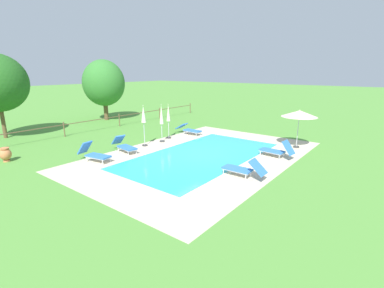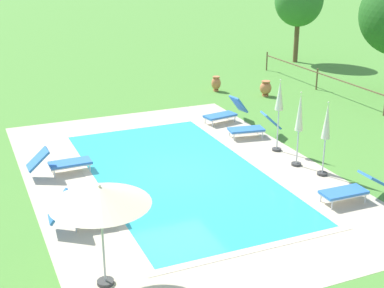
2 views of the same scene
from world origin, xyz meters
name	(u,v)px [view 1 (image 1 of 2)]	position (x,y,z in m)	size (l,w,h in m)	color
ground_plane	(201,155)	(0.00, 0.00, 0.00)	(160.00, 160.00, 0.00)	#518E38
pool_deck_paving	(201,155)	(0.00, 0.00, 0.00)	(13.58, 9.00, 0.01)	beige
swimming_pool_water	(201,155)	(0.00, 0.00, 0.01)	(9.54, 4.96, 0.01)	#2DB7C6
pool_coping_rim	(201,155)	(0.00, 0.00, 0.01)	(10.02, 5.44, 0.01)	beige
sun_lounger_north_near_steps	(94,154)	(-4.18, 3.75, 0.39)	(0.90, 1.93, 0.99)	#3370BC
sun_lounger_north_mid	(277,150)	(2.19, -3.40, 0.40)	(0.74, 1.87, 1.01)	#3370BC
sun_lounger_north_far	(124,145)	(-2.14, 3.87, 0.38)	(0.91, 2.02, 0.91)	#3370BC
sun_lounger_north_end	(243,169)	(-1.48, -3.33, 0.38)	(0.63, 1.97, 0.89)	#3370BC
sun_lounger_south_near_corner	(189,129)	(3.67, 3.75, 0.36)	(0.64, 2.06, 0.76)	#3370BC
patio_umbrella_open_foreground	(299,114)	(4.84, -3.61, 2.05)	(2.06, 2.06, 2.29)	#383838
patio_umbrella_closed_row_west	(168,116)	(1.84, 4.09, 1.57)	(0.32, 0.32, 2.36)	#383838
patio_umbrella_closed_row_mid_west	(161,117)	(0.86, 3.78, 1.62)	(0.32, 0.32, 2.46)	#383838
patio_umbrella_closed_row_centre	(144,117)	(-0.55, 3.91, 1.78)	(0.32, 0.32, 2.53)	#383838
terracotta_urn_by_tree	(5,154)	(-7.00, 7.27, 0.39)	(0.55, 0.55, 0.73)	#C67547
perimeter_fence	(94,122)	(0.09, 10.19, 0.72)	(23.91, 0.08, 1.05)	brown
tree_west_mid	(104,83)	(3.74, 13.75, 3.39)	(3.77, 3.77, 5.48)	brown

